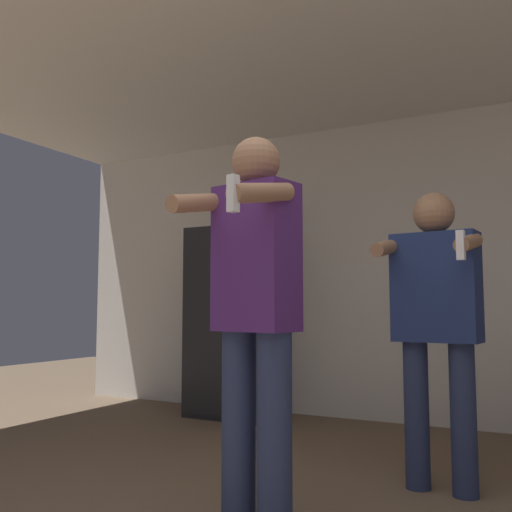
% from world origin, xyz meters
% --- Properties ---
extents(wall_back, '(7.00, 0.06, 2.55)m').
position_xyz_m(wall_back, '(0.00, 3.40, 1.27)').
color(wall_back, silver).
rests_on(wall_back, ground_plane).
extents(ceiling_slab, '(7.00, 3.89, 0.05)m').
position_xyz_m(ceiling_slab, '(0.00, 1.68, 2.57)').
color(ceiling_slab, silver).
rests_on(ceiling_slab, wall_back).
extents(refrigerator, '(0.72, 0.66, 1.65)m').
position_xyz_m(refrigerator, '(-1.57, 3.05, 0.83)').
color(refrigerator, '#262628').
rests_on(refrigerator, ground_plane).
extents(person_woman_foreground, '(0.48, 0.52, 1.69)m').
position_xyz_m(person_woman_foreground, '(-0.17, 0.77, 0.93)').
color(person_woman_foreground, navy).
rests_on(person_woman_foreground, ground_plane).
extents(person_man_side, '(0.52, 0.46, 1.56)m').
position_xyz_m(person_man_side, '(0.41, 1.71, 0.92)').
color(person_man_side, navy).
rests_on(person_man_side, ground_plane).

